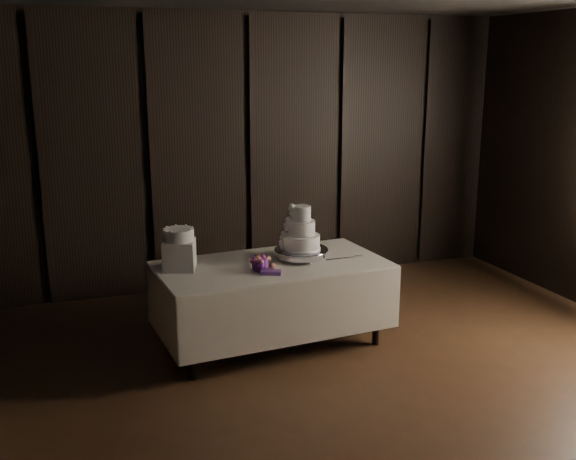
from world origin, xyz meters
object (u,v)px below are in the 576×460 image
Objects in this scene: cake_stand at (301,254)px; bouquet at (261,264)px; small_cake at (179,235)px; display_table at (272,301)px; wedding_cake at (299,233)px; box_pedestal at (179,255)px.

bouquet is (-0.45, -0.21, 0.01)m from cake_stand.
small_cake is at bearing 156.62° from bouquet.
cake_stand is 1.11m from small_cake.
small_cake reaches higher than bouquet.
wedding_cake is at bearing 2.56° from display_table.
cake_stand is at bearing 5.06° from display_table.
display_table is at bearing -8.15° from box_pedestal.
small_cake is (-1.08, 0.06, 0.26)m from cake_stand.
display_table is 0.46m from bouquet.
box_pedestal is 1.00× the size of small_cake.
box_pedestal is (-0.79, 0.11, 0.47)m from display_table.
small_cake is at bearing 167.60° from display_table.
cake_stand is 1.09m from box_pedestal.
bouquet is at bearing -23.38° from box_pedestal.
cake_stand is 1.87× the size of small_cake.
wedding_cake reaches higher than small_cake.
bouquet is at bearing -137.73° from display_table.
cake_stand is 0.20m from wedding_cake.
bouquet is 1.45× the size of small_cake.
cake_stand is 0.49m from bouquet.
box_pedestal is (-1.08, 0.06, 0.08)m from cake_stand.
cake_stand is (0.29, 0.05, 0.39)m from display_table.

